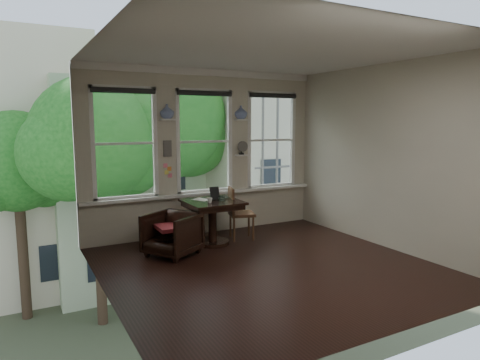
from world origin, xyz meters
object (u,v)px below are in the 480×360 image
armchair_left (172,234)px  side_chair_right (242,213)px  laptop (219,198)px  mug (210,200)px  table (213,222)px

armchair_left → side_chair_right: (1.40, 0.32, 0.12)m
armchair_left → laptop: size_ratio=2.36×
side_chair_right → mug: side_chair_right is taller
laptop → mug: mug is taller
armchair_left → side_chair_right: size_ratio=0.80×
side_chair_right → mug: 0.82m
armchair_left → laptop: laptop is taller
table → laptop: size_ratio=2.87×
laptop → mug: (-0.29, -0.25, 0.03)m
laptop → armchair_left: bearing=-127.5°
table → laptop: laptop is taller
side_chair_right → laptop: bearing=102.0°
table → mug: bearing=-126.6°
armchair_left → table: bearing=76.8°
side_chair_right → mug: bearing=123.3°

